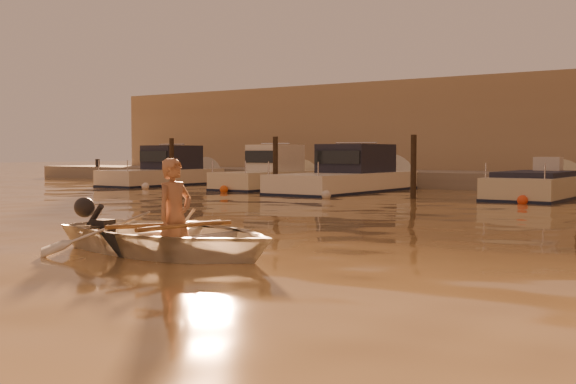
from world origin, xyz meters
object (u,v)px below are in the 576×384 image
Objects in this scene: moored_boat_0 at (163,171)px; dinghy at (170,235)px; person at (175,217)px; moored_boat_1 at (268,173)px; moored_boat_3 at (539,191)px; moored_boat_2 at (346,175)px; waterfront_building at (538,132)px.

dinghy is at bearing -45.52° from moored_boat_0.
person is at bearing -45.34° from moored_boat_0.
moored_boat_0 is 5.71m from moored_boat_1.
moored_boat_3 is (10.48, 0.00, -0.40)m from moored_boat_1.
dinghy is at bearing -93.54° from moored_boat_3.
moored_boat_2 is (9.27, 0.00, 0.00)m from moored_boat_0.
moored_boat_2 is at bearing 0.00° from moored_boat_0.
moored_boat_3 reaches higher than dinghy.
moored_boat_0 is 1.12× the size of moored_boat_3.
moored_boat_3 is (0.86, 15.52, -0.31)m from person.
moored_boat_1 reaches higher than person.
dinghy is 0.46× the size of moored_boat_2.
moored_boat_2 is at bearing 24.09° from person.
waterfront_building is (-2.10, 26.51, 2.14)m from dinghy.
moored_boat_0 is 17.23m from waterfront_building.
dinghy is 0.62× the size of moored_boat_3.
moored_boat_1 is 13.39m from waterfront_building.
moored_boat_0 is at bearing 180.00° from moored_boat_2.
moored_boat_3 is at bearing -0.41° from person.
moored_boat_0 is 1.15× the size of moored_boat_1.
moored_boat_2 is (-6.06, 15.52, 0.09)m from person.
person is 0.21× the size of moored_boat_2.
dinghy is at bearing -85.48° from waterfront_building.
moored_boat_3 is at bearing 0.00° from moored_boat_0.
moored_boat_2 is 1.35× the size of moored_boat_3.
waterfront_building reaches higher than moored_boat_1.
person is 0.28× the size of moored_boat_1.
person is 0.25× the size of moored_boat_0.
moored_boat_0 reaches higher than dinghy.
moored_boat_3 is 0.13× the size of waterfront_building.
person is 0.28× the size of moored_boat_3.
waterfront_building reaches higher than moored_boat_3.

